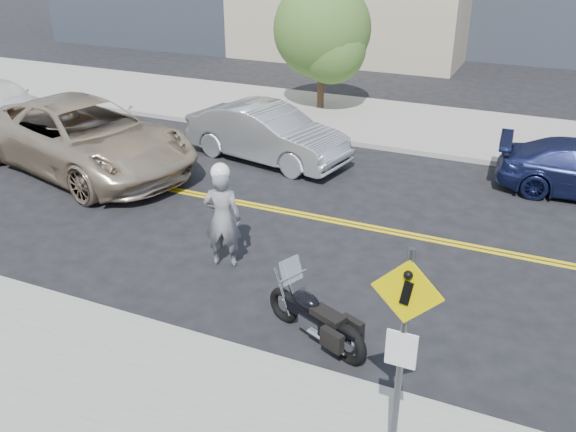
# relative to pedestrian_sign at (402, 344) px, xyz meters

# --- Properties ---
(ground_plane) EXTENTS (120.00, 120.00, 0.00)m
(ground_plane) POSITION_rel_pedestrian_sign_xyz_m (-4.20, 6.31, -1.96)
(ground_plane) COLOR black
(ground_plane) RESTS_ON ground
(sidewalk_near) EXTENTS (60.00, 5.00, 0.15)m
(sidewalk_near) POSITION_rel_pedestrian_sign_xyz_m (-4.20, -1.19, -1.89)
(sidewalk_near) COLOR #9E9B91
(sidewalk_near) RESTS_ON ground_plane
(sidewalk_far) EXTENTS (60.00, 5.00, 0.15)m
(sidewalk_far) POSITION_rel_pedestrian_sign_xyz_m (-4.20, 13.81, -1.89)
(sidewalk_far) COLOR #9E9B91
(sidewalk_far) RESTS_ON ground_plane
(pedestrian_sign) EXTENTS (0.78, 0.08, 3.00)m
(pedestrian_sign) POSITION_rel_pedestrian_sign_xyz_m (0.00, 0.00, 0.00)
(pedestrian_sign) COLOR #4C4C51
(pedestrian_sign) RESTS_ON sidewalk_near
(motorcyclist) EXTENTS (0.84, 0.66, 2.14)m
(motorcyclist) POSITION_rel_pedestrian_sign_xyz_m (-4.34, 3.62, -0.90)
(motorcyclist) COLOR silver
(motorcyclist) RESTS_ON ground
(motorcycle) EXTENTS (2.13, 1.38, 1.25)m
(motorcycle) POSITION_rel_pedestrian_sign_xyz_m (-1.82, 2.10, -1.34)
(motorcycle) COLOR black
(motorcycle) RESTS_ON ground
(suv) EXTENTS (7.35, 4.77, 1.88)m
(suv) POSITION_rel_pedestrian_sign_xyz_m (-10.25, 6.58, -1.02)
(suv) COLOR tan
(suv) RESTS_ON ground
(parked_car_white) EXTENTS (3.90, 2.13, 1.26)m
(parked_car_white) POSITION_rel_pedestrian_sign_xyz_m (-16.34, 9.45, -1.33)
(parked_car_white) COLOR white
(parked_car_white) RESTS_ON ground
(parked_car_silver) EXTENTS (4.95, 2.52, 1.56)m
(parked_car_silver) POSITION_rel_pedestrian_sign_xyz_m (-6.11, 9.24, -1.18)
(parked_car_silver) COLOR #AEB2B6
(parked_car_silver) RESTS_ON ground
(tree_far_a) EXTENTS (3.30, 3.30, 4.51)m
(tree_far_a) POSITION_rel_pedestrian_sign_xyz_m (-6.49, 14.37, 0.89)
(tree_far_a) COLOR #382619
(tree_far_a) RESTS_ON ground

